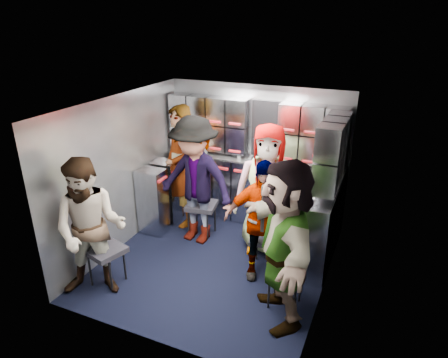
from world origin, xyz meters
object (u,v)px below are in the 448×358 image
at_px(attendant_standing, 180,167).
at_px(attendant_arc_c, 267,190).
at_px(jump_seat_near_right, 286,274).
at_px(jump_seat_near_left, 105,252).
at_px(jump_seat_center, 270,216).
at_px(jump_seat_mid_right, 265,240).
at_px(attendant_arc_d, 261,221).
at_px(jump_seat_mid_left, 202,207).
at_px(attendant_arc_a, 91,229).
at_px(attendant_arc_b, 195,181).
at_px(attendant_arc_e, 284,243).

height_order(attendant_standing, attendant_arc_c, attendant_standing).
xyz_separation_m(jump_seat_near_right, attendant_arc_c, (-0.57, 1.04, 0.48)).
height_order(jump_seat_near_right, attendant_standing, attendant_standing).
distance_m(jump_seat_near_left, jump_seat_center, 2.26).
distance_m(attendant_standing, attendant_arc_c, 1.44).
bearing_deg(jump_seat_center, jump_seat_mid_right, -77.86).
relative_size(jump_seat_near_left, attendant_arc_d, 0.33).
height_order(jump_seat_mid_left, attendant_arc_d, attendant_arc_d).
distance_m(attendant_arc_a, attendant_arc_d, 1.96).
bearing_deg(attendant_standing, jump_seat_near_left, -55.84).
relative_size(jump_seat_near_right, attendant_arc_d, 0.31).
height_order(jump_seat_mid_right, attendant_arc_a, attendant_arc_a).
bearing_deg(attendant_arc_d, jump_seat_mid_right, 73.61).
distance_m(attendant_standing, attendant_arc_b, 0.58).
bearing_deg(attendant_arc_e, attendant_arc_b, -155.75).
bearing_deg(jump_seat_near_left, attendant_arc_b, 68.76).
distance_m(jump_seat_mid_right, attendant_arc_a, 2.10).
distance_m(jump_seat_mid_left, attendant_standing, 0.69).
bearing_deg(attendant_arc_c, attendant_arc_d, -89.23).
relative_size(jump_seat_center, attendant_arc_c, 0.27).
bearing_deg(jump_seat_mid_left, attendant_arc_b, -90.00).
height_order(jump_seat_near_right, attendant_arc_c, attendant_arc_c).
bearing_deg(attendant_arc_c, attendant_arc_b, 178.32).
height_order(jump_seat_center, attendant_arc_a, attendant_arc_a).
bearing_deg(jump_seat_mid_right, jump_seat_center, 102.14).
relative_size(jump_seat_near_left, attendant_standing, 0.27).
height_order(jump_seat_near_left, attendant_arc_e, attendant_arc_e).
xyz_separation_m(jump_seat_near_left, attendant_arc_c, (1.50, 1.50, 0.46)).
bearing_deg(jump_seat_near_right, jump_seat_mid_left, 145.96).
bearing_deg(jump_seat_mid_right, jump_seat_near_right, -54.04).
height_order(jump_seat_near_left, attendant_arc_c, attendant_arc_c).
distance_m(jump_seat_mid_left, attendant_arc_c, 1.09).
height_order(jump_seat_mid_right, attendant_arc_e, attendant_arc_e).
height_order(jump_seat_center, attendant_arc_e, attendant_arc_e).
bearing_deg(jump_seat_near_right, attendant_arc_e, -90.00).
bearing_deg(attendant_arc_e, attendant_arc_a, -109.11).
relative_size(attendant_arc_a, attendant_arc_e, 0.92).
bearing_deg(jump_seat_mid_left, attendant_arc_d, -29.25).
bearing_deg(attendant_arc_a, jump_seat_near_left, 65.68).
height_order(attendant_arc_b, attendant_arc_c, attendant_arc_b).
bearing_deg(jump_seat_mid_right, jump_seat_near_left, -146.80).
bearing_deg(jump_seat_near_left, attendant_arc_e, 7.79).
xyz_separation_m(jump_seat_mid_left, attendant_standing, (-0.44, 0.19, 0.50)).
relative_size(attendant_standing, attendant_arc_e, 1.03).
xyz_separation_m(jump_seat_near_left, jump_seat_mid_right, (1.64, 1.07, -0.04)).
distance_m(jump_seat_center, attendant_arc_c, 0.51).
relative_size(jump_seat_center, jump_seat_mid_right, 1.06).
xyz_separation_m(jump_seat_center, attendant_arc_d, (0.13, -0.79, 0.35)).
bearing_deg(jump_seat_near_left, attendant_arc_a, -90.00).
bearing_deg(jump_seat_center, jump_seat_near_left, -131.77).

